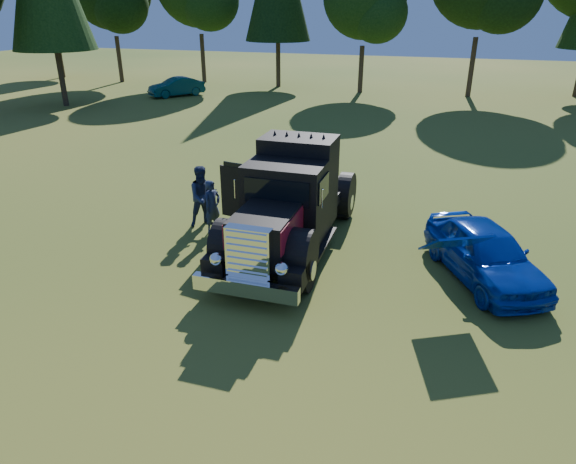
# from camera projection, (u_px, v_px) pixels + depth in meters

# --- Properties ---
(ground) EXTENTS (120.00, 120.00, 0.00)m
(ground) POSITION_uv_depth(u_px,v_px,m) (311.00, 276.00, 13.07)
(ground) COLOR #2B4F17
(ground) RESTS_ON ground
(diamond_t_truck) EXTENTS (3.37, 7.16, 3.00)m
(diamond_t_truck) POSITION_uv_depth(u_px,v_px,m) (289.00, 206.00, 14.04)
(diamond_t_truck) COLOR black
(diamond_t_truck) RESTS_ON ground
(hotrod_coupe) EXTENTS (3.39, 4.44, 1.89)m
(hotrod_coupe) POSITION_uv_depth(u_px,v_px,m) (485.00, 252.00, 12.72)
(hotrod_coupe) COLOR #082EB3
(hotrod_coupe) RESTS_ON ground
(spectator_near) EXTENTS (0.58, 0.69, 1.62)m
(spectator_near) POSITION_uv_depth(u_px,v_px,m) (212.00, 207.00, 15.30)
(spectator_near) COLOR #223851
(spectator_near) RESTS_ON ground
(spectator_far) EXTENTS (1.17, 1.16, 1.90)m
(spectator_far) POSITION_uv_depth(u_px,v_px,m) (203.00, 196.00, 15.72)
(spectator_far) COLOR #1C2442
(spectator_far) RESTS_ON ground
(distant_teal_car) EXTENTS (3.62, 4.06, 1.34)m
(distant_teal_car) POSITION_uv_depth(u_px,v_px,m) (176.00, 87.00, 37.98)
(distant_teal_car) COLOR #0B3A42
(distant_teal_car) RESTS_ON ground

